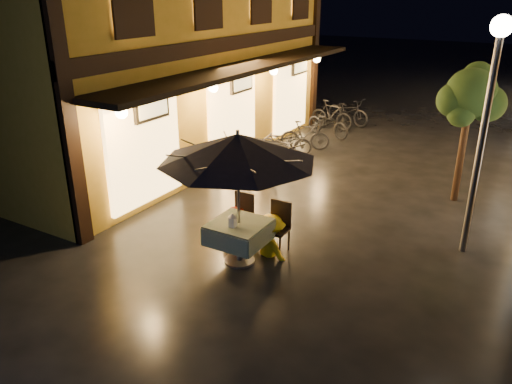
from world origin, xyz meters
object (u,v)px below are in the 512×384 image
Objects in this scene: person_yellow at (271,216)px; patio_umbrella at (238,148)px; streetlamp_near at (489,97)px; table_lantern at (233,220)px; person_orange at (234,208)px; cafe_table at (239,232)px; bicycle_0 at (253,164)px.

patio_umbrella is at bearing 71.41° from person_yellow.
streetlamp_near reaches higher than table_lantern.
person_orange is 0.98× the size of person_yellow.
person_yellow is (0.80, -0.02, 0.02)m from person_orange.
patio_umbrella is 1.59m from person_orange.
streetlamp_near reaches higher than person_orange.
cafe_table is 3.96× the size of table_lantern.
cafe_table is 0.65× the size of person_yellow.
patio_umbrella is at bearing 45.00° from cafe_table.
bicycle_0 is (-2.25, 3.16, -0.32)m from person_yellow.
patio_umbrella reaches higher than bicycle_0.
streetlamp_near reaches higher than person_yellow.
person_orange reaches higher than cafe_table.
patio_umbrella is 1.25m from table_lantern.
patio_umbrella is at bearing 113.51° from person_orange.
person_orange is at bearing -146.19° from bicycle_0.
streetlamp_near is at bearing 35.78° from patio_umbrella.
person_yellow is at bearing 58.66° from patio_umbrella.
streetlamp_near is 4.79m from table_lantern.
table_lantern is (0.00, -0.20, 0.33)m from cafe_table.
cafe_table is at bearing 113.51° from person_orange.
streetlamp_near is 4.24m from person_yellow.
streetlamp_near is 2.54× the size of bicycle_0.
person_orange is at bearing 129.34° from patio_umbrella.
person_orange is (-3.91, -1.91, -2.18)m from streetlamp_near.
cafe_table is 0.67m from person_yellow.
person_yellow is (0.34, 0.75, -0.16)m from table_lantern.
patio_umbrella is 1.84× the size of person_orange.
streetlamp_near is at bearing 35.78° from cafe_table.
streetlamp_near is 4.84m from cafe_table.
table_lantern is 4.38m from bicycle_0.
table_lantern is at bearing -90.00° from cafe_table.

